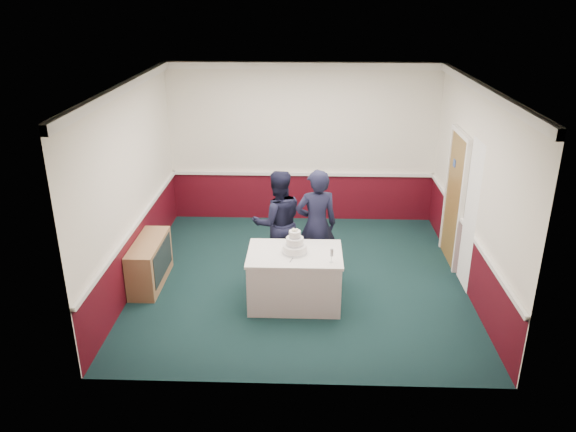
{
  "coord_description": "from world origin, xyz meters",
  "views": [
    {
      "loc": [
        0.09,
        -7.73,
        4.21
      ],
      "look_at": [
        -0.18,
        -0.1,
        1.1
      ],
      "focal_mm": 35.0,
      "sensor_mm": 36.0,
      "label": 1
    }
  ],
  "objects_px": {
    "sideboard": "(150,263)",
    "person_woman": "(316,225)",
    "cake_knife": "(292,259)",
    "champagne_flute": "(332,253)",
    "cake_table": "(295,277)",
    "wedding_cake": "(295,246)",
    "person_man": "(278,223)"
  },
  "relations": [
    {
      "from": "cake_table",
      "to": "cake_knife",
      "type": "xyz_separation_m",
      "value": [
        -0.03,
        -0.2,
        0.39
      ]
    },
    {
      "from": "cake_knife",
      "to": "sideboard",
      "type": "bearing_deg",
      "value": 177.97
    },
    {
      "from": "wedding_cake",
      "to": "sideboard",
      "type": "bearing_deg",
      "value": 167.61
    },
    {
      "from": "champagne_flute",
      "to": "person_woman",
      "type": "xyz_separation_m",
      "value": [
        -0.19,
        1.05,
        -0.05
      ]
    },
    {
      "from": "person_man",
      "to": "cake_table",
      "type": "bearing_deg",
      "value": 91.86
    },
    {
      "from": "sideboard",
      "to": "person_man",
      "type": "relative_size",
      "value": 0.71
    },
    {
      "from": "cake_table",
      "to": "person_woman",
      "type": "xyz_separation_m",
      "value": [
        0.31,
        0.77,
        0.48
      ]
    },
    {
      "from": "wedding_cake",
      "to": "person_man",
      "type": "height_order",
      "value": "person_man"
    },
    {
      "from": "person_man",
      "to": "person_woman",
      "type": "xyz_separation_m",
      "value": [
        0.59,
        -0.18,
        0.04
      ]
    },
    {
      "from": "cake_table",
      "to": "sideboard",
      "type": "bearing_deg",
      "value": 167.61
    },
    {
      "from": "cake_table",
      "to": "wedding_cake",
      "type": "distance_m",
      "value": 0.5
    },
    {
      "from": "cake_knife",
      "to": "champagne_flute",
      "type": "distance_m",
      "value": 0.55
    },
    {
      "from": "wedding_cake",
      "to": "champagne_flute",
      "type": "distance_m",
      "value": 0.57
    },
    {
      "from": "wedding_cake",
      "to": "cake_knife",
      "type": "bearing_deg",
      "value": -98.53
    },
    {
      "from": "person_man",
      "to": "person_woman",
      "type": "height_order",
      "value": "person_woman"
    },
    {
      "from": "sideboard",
      "to": "person_woman",
      "type": "relative_size",
      "value": 0.68
    },
    {
      "from": "sideboard",
      "to": "champagne_flute",
      "type": "distance_m",
      "value": 2.87
    },
    {
      "from": "cake_table",
      "to": "wedding_cake",
      "type": "bearing_deg",
      "value": 90.0
    },
    {
      "from": "cake_knife",
      "to": "cake_table",
      "type": "bearing_deg",
      "value": 96.9
    },
    {
      "from": "wedding_cake",
      "to": "champagne_flute",
      "type": "height_order",
      "value": "wedding_cake"
    },
    {
      "from": "person_woman",
      "to": "cake_knife",
      "type": "bearing_deg",
      "value": 58.62
    },
    {
      "from": "cake_knife",
      "to": "champagne_flute",
      "type": "height_order",
      "value": "champagne_flute"
    },
    {
      "from": "wedding_cake",
      "to": "cake_knife",
      "type": "distance_m",
      "value": 0.23
    },
    {
      "from": "sideboard",
      "to": "person_woman",
      "type": "bearing_deg",
      "value": 6.39
    },
    {
      "from": "cake_table",
      "to": "champagne_flute",
      "type": "bearing_deg",
      "value": -29.25
    },
    {
      "from": "cake_table",
      "to": "champagne_flute",
      "type": "xyz_separation_m",
      "value": [
        0.5,
        -0.28,
        0.53
      ]
    },
    {
      "from": "cake_table",
      "to": "person_man",
      "type": "height_order",
      "value": "person_man"
    },
    {
      "from": "sideboard",
      "to": "person_woman",
      "type": "height_order",
      "value": "person_woman"
    },
    {
      "from": "sideboard",
      "to": "person_man",
      "type": "distance_m",
      "value": 2.04
    },
    {
      "from": "sideboard",
      "to": "person_man",
      "type": "height_order",
      "value": "person_man"
    },
    {
      "from": "sideboard",
      "to": "person_woman",
      "type": "xyz_separation_m",
      "value": [
        2.52,
        0.28,
        0.53
      ]
    },
    {
      "from": "wedding_cake",
      "to": "person_woman",
      "type": "bearing_deg",
      "value": 68.16
    }
  ]
}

